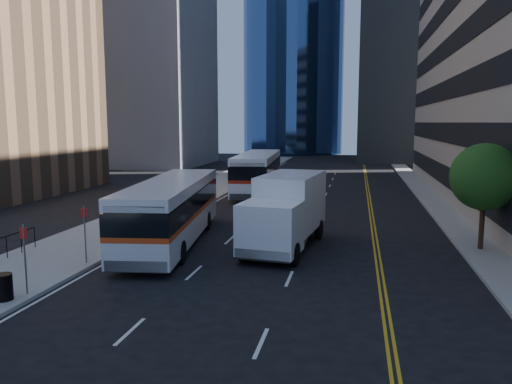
# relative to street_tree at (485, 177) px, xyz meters

# --- Properties ---
(ground) EXTENTS (160.00, 160.00, 0.00)m
(ground) POSITION_rel_street_tree_xyz_m (-9.00, -8.00, -3.64)
(ground) COLOR black
(ground) RESTS_ON ground
(sidewalk_west) EXTENTS (5.00, 90.00, 0.15)m
(sidewalk_west) POSITION_rel_street_tree_xyz_m (-19.50, 17.00, -3.57)
(sidewalk_west) COLOR gray
(sidewalk_west) RESTS_ON ground
(sidewalk_east) EXTENTS (2.00, 90.00, 0.15)m
(sidewalk_east) POSITION_rel_street_tree_xyz_m (-0.00, 17.00, -3.57)
(sidewalk_east) COLOR gray
(sidewalk_east) RESTS_ON ground
(midrise_west) EXTENTS (18.00, 18.00, 35.00)m
(midrise_west) POSITION_rel_street_tree_xyz_m (-37.00, 44.00, 13.86)
(midrise_west) COLOR gray
(midrise_west) RESTS_ON ground
(street_tree) EXTENTS (3.20, 3.20, 5.10)m
(street_tree) POSITION_rel_street_tree_xyz_m (0.00, 0.00, 0.00)
(street_tree) COLOR #332114
(street_tree) RESTS_ON sidewalk_east
(bus_front) EXTENTS (4.42, 12.89, 3.26)m
(bus_front) POSITION_rel_street_tree_xyz_m (-15.23, -1.28, -1.86)
(bus_front) COLOR silver
(bus_front) RESTS_ON ground
(bus_rear) EXTENTS (4.01, 13.74, 3.50)m
(bus_rear) POSITION_rel_street_tree_xyz_m (-14.50, 17.75, -1.73)
(bus_rear) COLOR white
(bus_rear) RESTS_ON ground
(box_truck) EXTENTS (3.49, 7.79, 3.60)m
(box_truck) POSITION_rel_street_tree_xyz_m (-9.34, -1.10, -1.74)
(box_truck) COLOR white
(box_truck) RESTS_ON ground
(trash_can) EXTENTS (0.79, 0.79, 0.91)m
(trash_can) POSITION_rel_street_tree_xyz_m (-17.75, -10.74, -3.04)
(trash_can) COLOR black
(trash_can) RESTS_ON sidewalk_west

